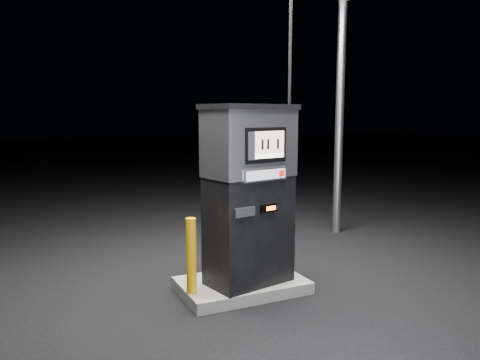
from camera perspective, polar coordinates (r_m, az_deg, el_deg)
name	(u,v)px	position (r m, az deg, el deg)	size (l,w,h in m)	color
ground	(242,291)	(6.29, 0.22, -13.36)	(80.00, 80.00, 0.00)	black
pump_island	(242,285)	(6.27, 0.22, -12.72)	(1.60, 1.00, 0.15)	#61615D
fuel_dispenser	(249,193)	(5.88, 1.14, -1.60)	(1.31, 0.89, 4.70)	black
bollard_left	(191,256)	(5.70, -5.95, -9.19)	(0.12, 0.12, 0.93)	#F0A40D
bollard_right	(277,234)	(6.46, 4.58, -6.63)	(0.14, 0.14, 1.03)	#F0A40D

